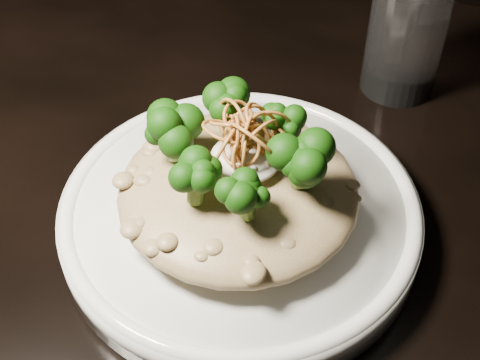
% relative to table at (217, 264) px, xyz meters
% --- Properties ---
extents(table, '(1.10, 0.80, 0.75)m').
position_rel_table_xyz_m(table, '(0.00, 0.00, 0.00)').
color(table, black).
rests_on(table, ground).
extents(plate, '(0.28, 0.28, 0.03)m').
position_rel_table_xyz_m(plate, '(0.03, -0.02, 0.10)').
color(plate, white).
rests_on(plate, table).
extents(risotto, '(0.18, 0.18, 0.04)m').
position_rel_table_xyz_m(risotto, '(0.03, -0.02, 0.13)').
color(risotto, brown).
rests_on(risotto, plate).
extents(broccoli, '(0.12, 0.12, 0.04)m').
position_rel_table_xyz_m(broccoli, '(0.03, -0.02, 0.17)').
color(broccoli, black).
rests_on(broccoli, risotto).
extents(cheese, '(0.05, 0.05, 0.01)m').
position_rel_table_xyz_m(cheese, '(0.03, -0.01, 0.16)').
color(cheese, silver).
rests_on(cheese, risotto).
extents(shallots, '(0.05, 0.05, 0.03)m').
position_rel_table_xyz_m(shallots, '(0.03, -0.01, 0.18)').
color(shallots, brown).
rests_on(shallots, cheese).
extents(drinking_glass, '(0.08, 0.08, 0.13)m').
position_rel_table_xyz_m(drinking_glass, '(0.10, 0.21, 0.15)').
color(drinking_glass, silver).
rests_on(drinking_glass, table).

